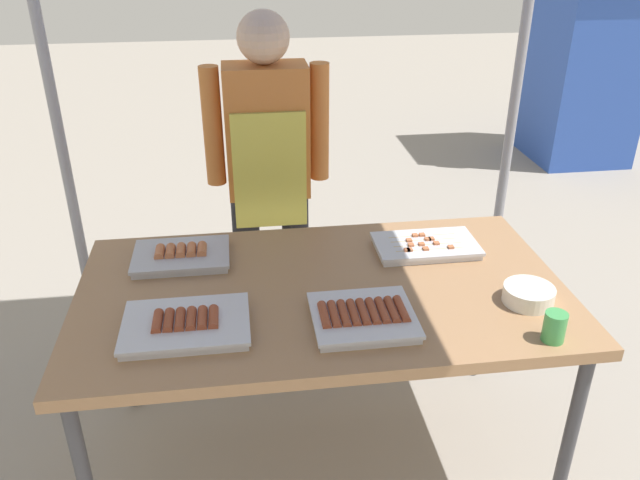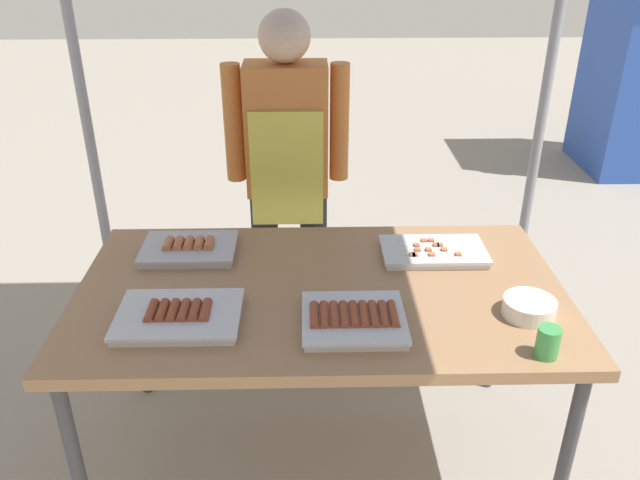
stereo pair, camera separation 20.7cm
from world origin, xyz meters
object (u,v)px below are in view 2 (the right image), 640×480
(tray_meat_skewers, at_px, (433,252))
(condiment_bowl, at_px, (529,307))
(tray_grilled_sausages, at_px, (179,316))
(drink_cup_near_edge, at_px, (548,342))
(stall_table, at_px, (320,301))
(vendor_woman, at_px, (287,163))
(tray_pork_links, at_px, (189,248))
(tray_spring_rolls, at_px, (354,319))

(tray_meat_skewers, distance_m, condiment_bowl, 0.44)
(tray_grilled_sausages, height_order, drink_cup_near_edge, drink_cup_near_edge)
(stall_table, relative_size, tray_grilled_sausages, 4.30)
(vendor_woman, bearing_deg, tray_grilled_sausages, 72.24)
(tray_meat_skewers, bearing_deg, tray_pork_links, 177.28)
(drink_cup_near_edge, bearing_deg, stall_table, 148.62)
(stall_table, relative_size, vendor_woman, 1.05)
(condiment_bowl, bearing_deg, stall_table, 164.45)
(stall_table, height_order, tray_grilled_sausages, tray_grilled_sausages)
(stall_table, relative_size, condiment_bowl, 9.97)
(tray_grilled_sausages, distance_m, tray_spring_rolls, 0.53)
(tray_spring_rolls, bearing_deg, tray_pork_links, 140.59)
(condiment_bowl, xyz_separation_m, drink_cup_near_edge, (-0.01, -0.20, 0.02))
(tray_spring_rolls, distance_m, condiment_bowl, 0.54)
(stall_table, bearing_deg, tray_spring_rolls, -66.28)
(condiment_bowl, bearing_deg, tray_grilled_sausages, -179.60)
(tray_pork_links, relative_size, condiment_bowl, 2.09)
(tray_grilled_sausages, distance_m, vendor_woman, 1.02)
(condiment_bowl, bearing_deg, tray_pork_links, 158.96)
(tray_spring_rolls, relative_size, condiment_bowl, 1.92)
(vendor_woman, bearing_deg, tray_pork_links, 56.98)
(tray_meat_skewers, bearing_deg, drink_cup_near_edge, -70.30)
(condiment_bowl, height_order, drink_cup_near_edge, drink_cup_near_edge)
(vendor_woman, bearing_deg, tray_meat_skewers, 132.80)
(tray_meat_skewers, relative_size, vendor_woman, 0.24)
(stall_table, xyz_separation_m, condiment_bowl, (0.63, -0.18, 0.08))
(tray_pork_links, bearing_deg, vendor_woman, 56.98)
(stall_table, relative_size, tray_meat_skewers, 4.32)
(stall_table, xyz_separation_m, tray_meat_skewers, (0.41, 0.21, 0.07))
(tray_pork_links, bearing_deg, tray_meat_skewers, -2.72)
(tray_grilled_sausages, distance_m, tray_pork_links, 0.43)
(tray_grilled_sausages, bearing_deg, tray_meat_skewers, 24.84)
(stall_table, bearing_deg, tray_pork_links, 152.15)
(stall_table, height_order, tray_meat_skewers, tray_meat_skewers)
(stall_table, height_order, drink_cup_near_edge, drink_cup_near_edge)
(tray_spring_rolls, bearing_deg, stall_table, 113.72)
(drink_cup_near_edge, bearing_deg, tray_grilled_sausages, 169.54)
(tray_meat_skewers, height_order, tray_spring_rolls, tray_spring_rolls)
(tray_pork_links, height_order, drink_cup_near_edge, drink_cup_near_edge)
(tray_meat_skewers, xyz_separation_m, tray_spring_rolls, (-0.32, -0.42, 0.00))
(tray_pork_links, xyz_separation_m, drink_cup_near_edge, (1.09, -0.62, 0.03))
(stall_table, bearing_deg, vendor_woman, 98.89)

